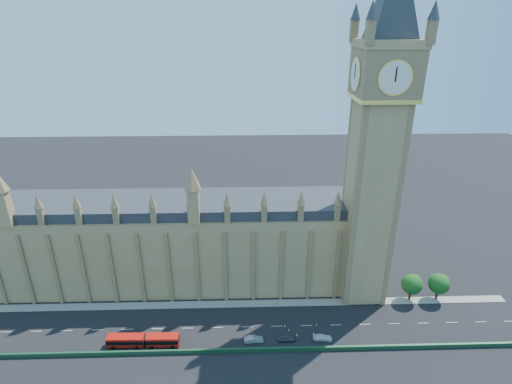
{
  "coord_description": "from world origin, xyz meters",
  "views": [
    {
      "loc": [
        3.83,
        -84.74,
        75.29
      ],
      "look_at": [
        6.69,
        10.0,
        35.18
      ],
      "focal_mm": 28.0,
      "sensor_mm": 36.0,
      "label": 1
    }
  ],
  "objects_px": {
    "red_bus": "(143,341)",
    "car_grey": "(286,338)",
    "car_silver": "(254,339)",
    "car_white": "(323,338)"
  },
  "relations": [
    {
      "from": "red_bus",
      "to": "car_grey",
      "type": "bearing_deg",
      "value": 2.04
    },
    {
      "from": "car_grey",
      "to": "car_silver",
      "type": "relative_size",
      "value": 0.93
    },
    {
      "from": "car_silver",
      "to": "car_white",
      "type": "xyz_separation_m",
      "value": [
        17.76,
        0.17,
        -0.08
      ]
    },
    {
      "from": "car_grey",
      "to": "car_white",
      "type": "distance_m",
      "value": 9.34
    },
    {
      "from": "red_bus",
      "to": "car_grey",
      "type": "xyz_separation_m",
      "value": [
        36.3,
        0.69,
        -0.84
      ]
    },
    {
      "from": "red_bus",
      "to": "car_white",
      "type": "bearing_deg",
      "value": 1.73
    },
    {
      "from": "car_silver",
      "to": "car_white",
      "type": "height_order",
      "value": "car_silver"
    },
    {
      "from": "car_silver",
      "to": "car_white",
      "type": "relative_size",
      "value": 0.98
    },
    {
      "from": "car_grey",
      "to": "car_silver",
      "type": "bearing_deg",
      "value": 89.87
    },
    {
      "from": "car_white",
      "to": "car_grey",
      "type": "bearing_deg",
      "value": 94.22
    }
  ]
}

